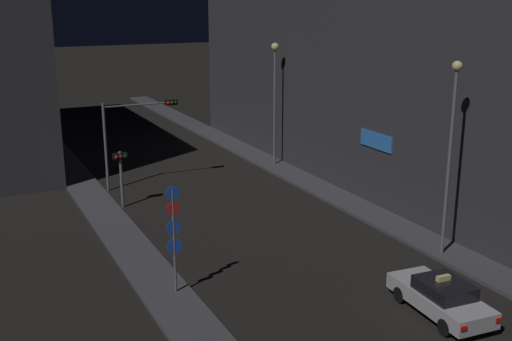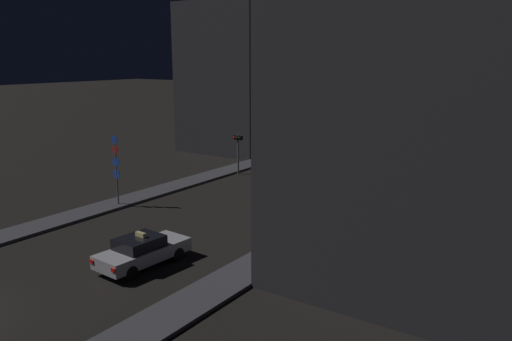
{
  "view_description": "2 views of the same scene",
  "coord_description": "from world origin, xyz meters",
  "px_view_note": "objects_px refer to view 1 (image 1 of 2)",
  "views": [
    {
      "loc": [
        -13.43,
        -8.38,
        11.55
      ],
      "look_at": [
        0.43,
        19.9,
        2.85
      ],
      "focal_mm": 44.08,
      "sensor_mm": 36.0,
      "label": 1
    },
    {
      "loc": [
        18.86,
        -7.57,
        9.38
      ],
      "look_at": [
        1.03,
        18.72,
        2.32
      ],
      "focal_mm": 36.04,
      "sensor_mm": 36.0,
      "label": 2
    }
  ],
  "objects_px": {
    "traffic_light_left_kerb": "(121,167)",
    "street_lamp_near_block": "(451,136)",
    "taxi": "(441,297)",
    "traffic_light_overhead": "(134,125)",
    "sign_pole_left": "(174,232)",
    "street_lamp_far_block": "(275,82)"
  },
  "relations": [
    {
      "from": "street_lamp_near_block",
      "to": "sign_pole_left",
      "type": "bearing_deg",
      "value": 172.48
    },
    {
      "from": "traffic_light_left_kerb",
      "to": "street_lamp_far_block",
      "type": "relative_size",
      "value": 0.39
    },
    {
      "from": "traffic_light_overhead",
      "to": "sign_pole_left",
      "type": "relative_size",
      "value": 1.23
    },
    {
      "from": "sign_pole_left",
      "to": "street_lamp_near_block",
      "type": "xyz_separation_m",
      "value": [
        12.33,
        -1.63,
        2.94
      ]
    },
    {
      "from": "traffic_light_overhead",
      "to": "traffic_light_left_kerb",
      "type": "xyz_separation_m",
      "value": [
        -1.79,
        -3.54,
        -1.6
      ]
    },
    {
      "from": "traffic_light_overhead",
      "to": "street_lamp_far_block",
      "type": "bearing_deg",
      "value": 4.14
    },
    {
      "from": "taxi",
      "to": "street_lamp_near_block",
      "type": "relative_size",
      "value": 0.52
    },
    {
      "from": "traffic_light_left_kerb",
      "to": "sign_pole_left",
      "type": "bearing_deg",
      "value": -94.38
    },
    {
      "from": "traffic_light_left_kerb",
      "to": "street_lamp_near_block",
      "type": "relative_size",
      "value": 0.37
    },
    {
      "from": "taxi",
      "to": "traffic_light_overhead",
      "type": "height_order",
      "value": "traffic_light_overhead"
    },
    {
      "from": "taxi",
      "to": "street_lamp_far_block",
      "type": "distance_m",
      "value": 23.01
    },
    {
      "from": "taxi",
      "to": "sign_pole_left",
      "type": "xyz_separation_m",
      "value": [
        -8.4,
        5.89,
        1.98
      ]
    },
    {
      "from": "sign_pole_left",
      "to": "traffic_light_left_kerb",
      "type": "bearing_deg",
      "value": 85.62
    },
    {
      "from": "traffic_light_overhead",
      "to": "sign_pole_left",
      "type": "distance_m",
      "value": 15.61
    },
    {
      "from": "traffic_light_left_kerb",
      "to": "sign_pole_left",
      "type": "distance_m",
      "value": 11.82
    },
    {
      "from": "taxi",
      "to": "street_lamp_near_block",
      "type": "distance_m",
      "value": 7.61
    },
    {
      "from": "traffic_light_left_kerb",
      "to": "traffic_light_overhead",
      "type": "bearing_deg",
      "value": 63.16
    },
    {
      "from": "traffic_light_overhead",
      "to": "traffic_light_left_kerb",
      "type": "relative_size",
      "value": 1.68
    },
    {
      "from": "traffic_light_overhead",
      "to": "traffic_light_left_kerb",
      "type": "bearing_deg",
      "value": -116.84
    },
    {
      "from": "traffic_light_left_kerb",
      "to": "street_lamp_far_block",
      "type": "distance_m",
      "value": 13.22
    },
    {
      "from": "traffic_light_left_kerb",
      "to": "street_lamp_near_block",
      "type": "distance_m",
      "value": 17.92
    },
    {
      "from": "traffic_light_left_kerb",
      "to": "street_lamp_near_block",
      "type": "height_order",
      "value": "street_lamp_near_block"
    }
  ]
}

